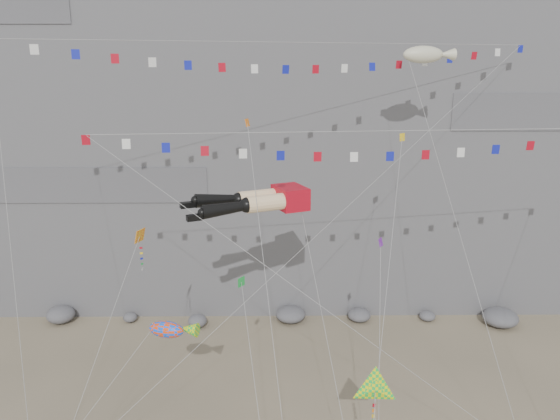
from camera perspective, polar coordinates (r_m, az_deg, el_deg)
cliff at (r=58.56m, az=0.79°, el=18.26°), size 80.00×28.00×50.00m
talus_boulders at (r=48.48m, az=1.11°, el=-10.88°), size 60.00×3.00×1.20m
legs_kite at (r=34.22m, az=-2.23°, el=0.96°), size 10.20×17.49×21.16m
flag_banner_upper at (r=36.55m, az=2.19°, el=17.06°), size 33.67×19.17×30.08m
flag_banner_lower at (r=31.81m, az=9.75°, el=8.09°), size 31.75×8.77×21.95m
harlequin_kite at (r=33.16m, az=-14.46°, el=-2.73°), size 4.76×9.22×15.12m
fish_windsock at (r=33.02m, az=-11.81°, el=-12.15°), size 8.73×7.06×11.50m
delta_kite at (r=29.04m, az=9.90°, el=-18.02°), size 2.51×6.77×8.91m
blimp_windsock at (r=39.33m, az=14.76°, el=15.35°), size 5.86×15.21×26.72m
small_kite_a at (r=32.84m, az=-3.33°, el=8.20°), size 3.17×12.47×22.05m
small_kite_b at (r=32.24m, az=10.47°, el=-3.78°), size 1.98×10.05×15.13m
small_kite_c at (r=32.17m, az=-4.03°, el=-7.75°), size 2.70×10.00×13.42m
small_kite_d at (r=35.93m, az=12.58°, el=6.70°), size 5.19×16.44×23.79m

